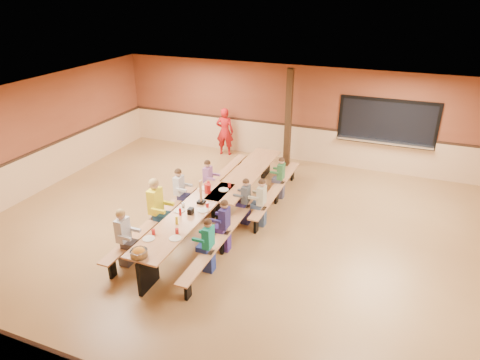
% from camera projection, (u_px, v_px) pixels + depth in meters
% --- Properties ---
extents(ground, '(12.00, 12.00, 0.00)m').
position_uv_depth(ground, '(240.00, 235.00, 9.71)').
color(ground, olive).
rests_on(ground, ground).
extents(room_envelope, '(12.04, 10.04, 3.02)m').
position_uv_depth(room_envelope, '(240.00, 209.00, 9.42)').
color(room_envelope, brown).
rests_on(room_envelope, ground).
extents(kitchen_pass_through, '(2.78, 0.28, 1.38)m').
position_uv_depth(kitchen_pass_through, '(387.00, 124.00, 12.38)').
color(kitchen_pass_through, black).
rests_on(kitchen_pass_through, ground).
extents(structural_post, '(0.18, 0.18, 3.00)m').
position_uv_depth(structural_post, '(288.00, 119.00, 12.86)').
color(structural_post, black).
rests_on(structural_post, ground).
extents(cafeteria_table_main, '(1.91, 3.70, 0.74)m').
position_uv_depth(cafeteria_table_main, '(187.00, 224.00, 9.15)').
color(cafeteria_table_main, '#BD7B4B').
rests_on(cafeteria_table_main, ground).
extents(cafeteria_table_second, '(1.91, 3.70, 0.74)m').
position_uv_depth(cafeteria_table_second, '(247.00, 180.00, 11.21)').
color(cafeteria_table_second, '#BD7B4B').
rests_on(cafeteria_table_second, ground).
extents(seated_child_white_left, '(0.39, 0.32, 1.25)m').
position_uv_depth(seated_child_white_left, '(124.00, 238.00, 8.46)').
color(seated_child_white_left, silver).
rests_on(seated_child_white_left, ground).
extents(seated_adult_yellow, '(0.45, 0.37, 1.38)m').
position_uv_depth(seated_adult_yellow, '(156.00, 208.00, 9.44)').
color(seated_adult_yellow, yellow).
rests_on(seated_adult_yellow, ground).
extents(seated_child_grey_left, '(0.37, 0.30, 1.20)m').
position_uv_depth(seated_child_grey_left, '(179.00, 192.00, 10.36)').
color(seated_child_grey_left, silver).
rests_on(seated_child_grey_left, ground).
extents(seated_child_teal_right, '(0.35, 0.28, 1.16)m').
position_uv_depth(seated_child_teal_right, '(208.00, 246.00, 8.29)').
color(seated_child_teal_right, '#148B6F').
rests_on(seated_child_teal_right, ground).
extents(seated_child_navy_right, '(0.36, 0.29, 1.18)m').
position_uv_depth(seated_child_navy_right, '(225.00, 226.00, 8.94)').
color(seated_child_navy_right, navy).
rests_on(seated_child_navy_right, ground).
extents(seated_child_char_right, '(0.33, 0.27, 1.14)m').
position_uv_depth(seated_child_char_right, '(246.00, 202.00, 9.99)').
color(seated_child_char_right, '#45494D').
rests_on(seated_child_char_right, ground).
extents(seated_child_purple_sec, '(0.35, 0.29, 1.17)m').
position_uv_depth(seated_child_purple_sec, '(208.00, 182.00, 10.93)').
color(seated_child_purple_sec, '#9F60A1').
rests_on(seated_child_purple_sec, ground).
extents(seated_child_green_sec, '(0.33, 0.27, 1.13)m').
position_uv_depth(seated_child_green_sec, '(281.00, 178.00, 11.19)').
color(seated_child_green_sec, '#316B38').
rests_on(seated_child_green_sec, ground).
extents(seated_child_tan_sec, '(0.35, 0.29, 1.18)m').
position_uv_depth(seated_child_tan_sec, '(261.00, 203.00, 9.89)').
color(seated_child_tan_sec, '#B2B08E').
rests_on(seated_child_tan_sec, ground).
extents(standing_woman, '(0.64, 0.48, 1.58)m').
position_uv_depth(standing_woman, '(225.00, 131.00, 14.01)').
color(standing_woman, '#A41213').
rests_on(standing_woman, ground).
extents(punch_pitcher, '(0.16, 0.16, 0.22)m').
position_uv_depth(punch_pitcher, '(208.00, 188.00, 9.99)').
color(punch_pitcher, red).
rests_on(punch_pitcher, cafeteria_table_main).
extents(chip_bowl, '(0.32, 0.32, 0.15)m').
position_uv_depth(chip_bowl, '(139.00, 253.00, 7.67)').
color(chip_bowl, '#FFA528').
rests_on(chip_bowl, cafeteria_table_main).
extents(napkin_dispenser, '(0.10, 0.14, 0.13)m').
position_uv_depth(napkin_dispenser, '(191.00, 211.00, 9.08)').
color(napkin_dispenser, black).
rests_on(napkin_dispenser, cafeteria_table_main).
extents(condiment_mustard, '(0.06, 0.06, 0.17)m').
position_uv_depth(condiment_mustard, '(177.00, 220.00, 8.69)').
color(condiment_mustard, yellow).
rests_on(condiment_mustard, cafeteria_table_main).
extents(condiment_ketchup, '(0.06, 0.06, 0.17)m').
position_uv_depth(condiment_ketchup, '(180.00, 212.00, 9.02)').
color(condiment_ketchup, '#B2140F').
rests_on(condiment_ketchup, cafeteria_table_main).
extents(table_paddle, '(0.16, 0.16, 0.56)m').
position_uv_depth(table_paddle, '(201.00, 198.00, 9.49)').
color(table_paddle, black).
rests_on(table_paddle, cafeteria_table_main).
extents(place_settings, '(0.65, 3.30, 0.11)m').
position_uv_depth(place_settings, '(187.00, 213.00, 9.04)').
color(place_settings, beige).
rests_on(place_settings, cafeteria_table_main).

